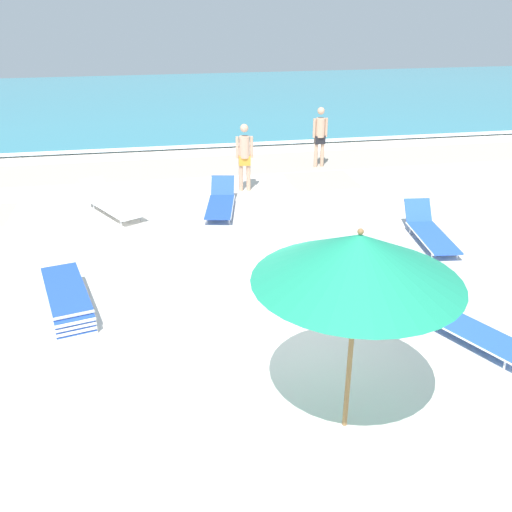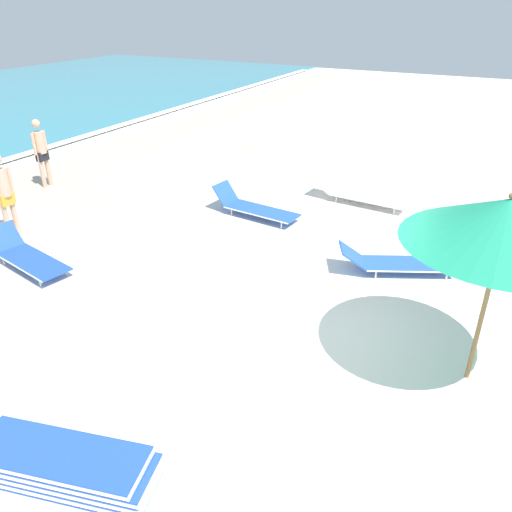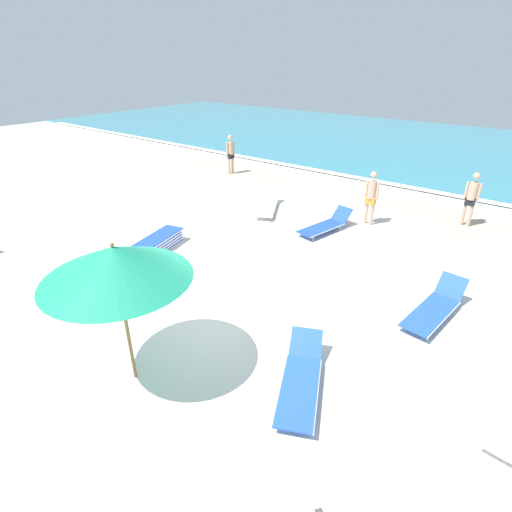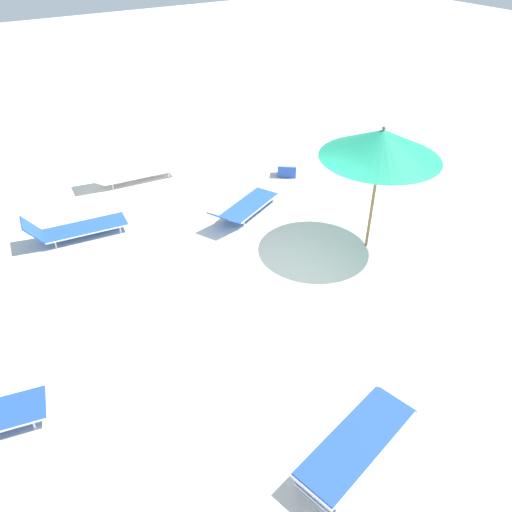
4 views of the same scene
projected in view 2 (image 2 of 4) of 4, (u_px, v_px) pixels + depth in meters
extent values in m
cube|color=silver|center=(303.00, 341.00, 7.46)|extent=(60.00, 60.00, 0.16)
cube|color=#AFA492|center=(77.00, 198.00, 12.55)|extent=(1.85, 1.75, 0.00)
cube|color=#AFA492|center=(251.00, 145.00, 17.01)|extent=(2.10, 1.03, 0.00)
cylinder|color=olive|center=(484.00, 306.00, 6.13)|extent=(0.06, 0.06, 2.26)
cone|color=#1E936B|center=(506.00, 221.00, 5.61)|extent=(2.30, 2.30, 0.54)
cylinder|color=#166E50|center=(500.00, 242.00, 5.73)|extent=(2.23, 2.23, 0.01)
sphere|color=olive|center=(512.00, 196.00, 5.47)|extent=(0.07, 0.07, 0.07)
cube|color=blue|center=(72.00, 478.00, 5.19)|extent=(1.01, 1.89, 0.03)
cube|color=silver|center=(72.00, 480.00, 5.20)|extent=(1.03, 1.93, 0.04)
cube|color=blue|center=(70.00, 472.00, 5.15)|extent=(1.01, 1.89, 0.03)
cube|color=silver|center=(70.00, 474.00, 5.16)|extent=(1.03, 1.93, 0.04)
cube|color=blue|center=(69.00, 466.00, 5.11)|extent=(1.01, 1.89, 0.03)
cube|color=silver|center=(69.00, 468.00, 5.12)|extent=(1.03, 1.93, 0.04)
cube|color=blue|center=(69.00, 461.00, 5.07)|extent=(1.01, 1.89, 0.03)
cube|color=silver|center=(69.00, 463.00, 5.08)|extent=(1.03, 1.93, 0.04)
cube|color=blue|center=(59.00, 453.00, 5.05)|extent=(1.01, 1.89, 0.03)
cube|color=silver|center=(60.00, 455.00, 5.06)|extent=(1.03, 1.93, 0.04)
cube|color=blue|center=(33.00, 261.00, 9.17)|extent=(0.92, 1.73, 0.03)
cylinder|color=silver|center=(18.00, 268.00, 8.96)|extent=(0.36, 1.61, 0.03)
cylinder|color=silver|center=(48.00, 256.00, 9.38)|extent=(0.36, 1.61, 0.03)
cube|color=blue|center=(4.00, 237.00, 9.64)|extent=(0.64, 0.51, 0.42)
cylinder|color=silver|center=(40.00, 282.00, 8.68)|extent=(0.03, 0.03, 0.16)
cylinder|color=silver|center=(66.00, 271.00, 9.03)|extent=(0.03, 0.03, 0.16)
cylinder|color=silver|center=(4.00, 261.00, 9.39)|extent=(0.03, 0.03, 0.16)
cylinder|color=silver|center=(29.00, 251.00, 9.75)|extent=(0.03, 0.03, 0.16)
cube|color=blue|center=(262.00, 211.00, 11.34)|extent=(0.79, 1.78, 0.03)
cylinder|color=silver|center=(255.00, 215.00, 11.12)|extent=(0.22, 1.72, 0.03)
cylinder|color=silver|center=(269.00, 207.00, 11.56)|extent=(0.22, 1.72, 0.03)
cube|color=blue|center=(225.00, 193.00, 11.74)|extent=(0.61, 0.42, 0.45)
cylinder|color=silver|center=(281.00, 225.00, 10.86)|extent=(0.03, 0.03, 0.16)
cylinder|color=silver|center=(293.00, 218.00, 11.24)|extent=(0.03, 0.03, 0.16)
cylinder|color=silver|center=(232.00, 212.00, 11.52)|extent=(0.03, 0.03, 0.16)
cylinder|color=silver|center=(244.00, 205.00, 11.90)|extent=(0.03, 0.03, 0.16)
cube|color=white|center=(369.00, 198.00, 12.05)|extent=(0.76, 1.92, 0.03)
cylinder|color=silver|center=(364.00, 202.00, 11.83)|extent=(0.20, 1.87, 0.03)
cylinder|color=silver|center=(373.00, 194.00, 12.28)|extent=(0.20, 1.87, 0.03)
cube|color=white|center=(325.00, 184.00, 12.54)|extent=(0.62, 0.53, 0.33)
cylinder|color=silver|center=(394.00, 211.00, 11.56)|extent=(0.03, 0.03, 0.16)
cylinder|color=silver|center=(401.00, 205.00, 11.94)|extent=(0.03, 0.03, 0.16)
cylinder|color=silver|center=(336.00, 199.00, 12.26)|extent=(0.03, 0.03, 0.16)
cylinder|color=silver|center=(345.00, 193.00, 12.64)|extent=(0.03, 0.03, 0.16)
cube|color=blue|center=(409.00, 264.00, 9.09)|extent=(1.24, 1.71, 0.03)
cylinder|color=silver|center=(413.00, 272.00, 8.82)|extent=(0.72, 1.47, 0.03)
cylinder|color=silver|center=(405.00, 256.00, 9.36)|extent=(0.72, 1.47, 0.03)
cube|color=blue|center=(353.00, 255.00, 9.05)|extent=(0.72, 0.67, 0.34)
cylinder|color=silver|center=(447.00, 276.00, 8.89)|extent=(0.03, 0.03, 0.16)
cylinder|color=silver|center=(438.00, 262.00, 9.34)|extent=(0.03, 0.03, 0.16)
cylinder|color=silver|center=(376.00, 275.00, 8.93)|extent=(0.03, 0.03, 0.16)
cylinder|color=silver|center=(371.00, 261.00, 9.38)|extent=(0.03, 0.03, 0.16)
cylinder|color=tan|center=(6.00, 217.00, 10.30)|extent=(0.11, 0.11, 0.90)
cylinder|color=tan|center=(14.00, 214.00, 10.45)|extent=(0.11, 0.11, 0.90)
cube|color=gold|center=(6.00, 199.00, 10.21)|extent=(0.31, 0.20, 0.24)
cylinder|color=tan|center=(2.00, 183.00, 10.04)|extent=(0.27, 0.27, 0.55)
cylinder|color=tan|center=(10.00, 180.00, 10.19)|extent=(0.08, 0.08, 0.55)
cylinder|color=tan|center=(42.00, 171.00, 13.06)|extent=(0.11, 0.11, 0.90)
cylinder|color=tan|center=(48.00, 169.00, 13.22)|extent=(0.11, 0.11, 0.90)
cube|color=black|center=(42.00, 156.00, 12.97)|extent=(0.31, 0.19, 0.24)
cylinder|color=tan|center=(39.00, 142.00, 12.81)|extent=(0.27, 0.27, 0.55)
cylinder|color=tan|center=(34.00, 144.00, 12.66)|extent=(0.08, 0.08, 0.55)
cylinder|color=tan|center=(45.00, 141.00, 12.96)|extent=(0.08, 0.08, 0.55)
sphere|color=tan|center=(36.00, 123.00, 12.58)|extent=(0.21, 0.21, 0.21)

